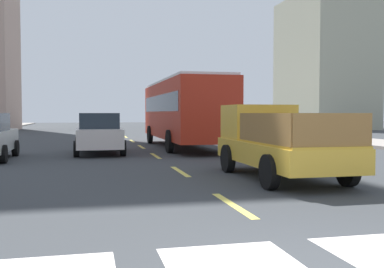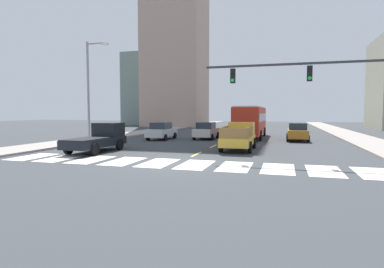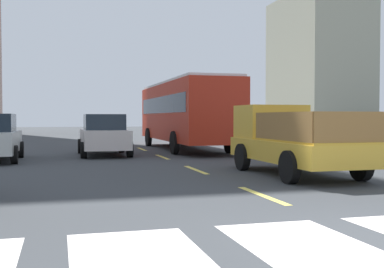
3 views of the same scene
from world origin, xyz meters
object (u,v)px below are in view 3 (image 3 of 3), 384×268
pickup_stakebed (289,140)px  city_bus (185,110)px  sedan_near_right (104,135)px  sedan_mid (292,133)px

pickup_stakebed → city_bus: bearing=94.1°
sedan_near_right → city_bus: bearing=31.5°
pickup_stakebed → city_bus: (-0.27, 10.75, 1.02)m
city_bus → sedan_near_right: 5.11m
city_bus → sedan_mid: 5.27m
pickup_stakebed → city_bus: size_ratio=0.48×
pickup_stakebed → sedan_near_right: pickup_stakebed is taller
city_bus → sedan_mid: (4.65, -2.21, -1.09)m
sedan_near_right → sedan_mid: bearing=2.1°
pickup_stakebed → sedan_mid: 9.59m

